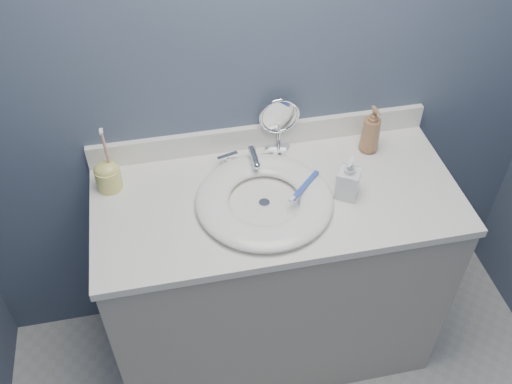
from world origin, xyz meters
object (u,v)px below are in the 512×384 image
object	(u,v)px
toothbrush_holder	(108,175)
soap_bottle_clear	(349,178)
makeup_mirror	(279,122)
soap_bottle_amber	(371,129)

from	to	relation	value
toothbrush_holder	soap_bottle_clear	bearing A→B (deg)	-14.26
makeup_mirror	soap_bottle_amber	distance (m)	0.32
makeup_mirror	soap_bottle_amber	world-z (taller)	makeup_mirror
soap_bottle_clear	soap_bottle_amber	bearing A→B (deg)	85.16
makeup_mirror	toothbrush_holder	world-z (taller)	toothbrush_holder
toothbrush_holder	soap_bottle_amber	bearing A→B (deg)	0.72
soap_bottle_amber	toothbrush_holder	xyz separation A→B (m)	(-0.91, -0.01, -0.04)
soap_bottle_amber	soap_bottle_clear	world-z (taller)	soap_bottle_amber
soap_bottle_amber	toothbrush_holder	distance (m)	0.91
makeup_mirror	soap_bottle_amber	xyz separation A→B (m)	(0.31, -0.08, -0.02)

